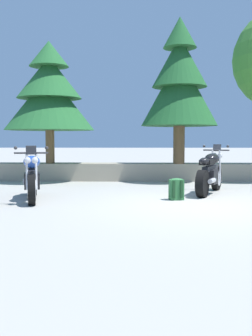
# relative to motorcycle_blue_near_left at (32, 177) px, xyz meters

# --- Properties ---
(ground_plane) EXTENTS (120.00, 120.00, 0.00)m
(ground_plane) POSITION_rel_motorcycle_blue_near_left_xyz_m (3.51, -0.60, -0.49)
(ground_plane) COLOR #A3A099
(stone_wall) EXTENTS (36.00, 0.80, 0.55)m
(stone_wall) POSITION_rel_motorcycle_blue_near_left_xyz_m (3.51, 4.20, -0.21)
(stone_wall) COLOR gray
(stone_wall) RESTS_ON ground
(motorcycle_blue_near_left) EXTENTS (0.85, 2.04, 1.18)m
(motorcycle_blue_near_left) POSITION_rel_motorcycle_blue_near_left_xyz_m (0.00, 0.00, 0.00)
(motorcycle_blue_near_left) COLOR black
(motorcycle_blue_near_left) RESTS_ON ground
(motorcycle_black_centre) EXTENTS (1.06, 1.95, 1.18)m
(motorcycle_black_centre) POSITION_rel_motorcycle_blue_near_left_xyz_m (4.02, 1.15, 0.00)
(motorcycle_black_centre) COLOR black
(motorcycle_black_centre) RESTS_ON ground
(rider_backpack) EXTENTS (0.33, 0.30, 0.47)m
(rider_backpack) POSITION_rel_motorcycle_blue_near_left_xyz_m (3.10, 0.09, -0.24)
(rider_backpack) COLOR #2D6B38
(rider_backpack) RESTS_ON ground
(pine_tree_far_left) EXTENTS (2.80, 2.80, 3.80)m
(pine_tree_far_left) POSITION_rel_motorcycle_blue_near_left_xyz_m (-0.48, 4.03, 2.27)
(pine_tree_far_left) COLOR brown
(pine_tree_far_left) RESTS_ON stone_wall
(pine_tree_mid_left) EXTENTS (2.35, 2.35, 4.49)m
(pine_tree_mid_left) POSITION_rel_motorcycle_blue_near_left_xyz_m (3.57, 3.96, 2.63)
(pine_tree_mid_left) COLOR brown
(pine_tree_mid_left) RESTS_ON stone_wall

